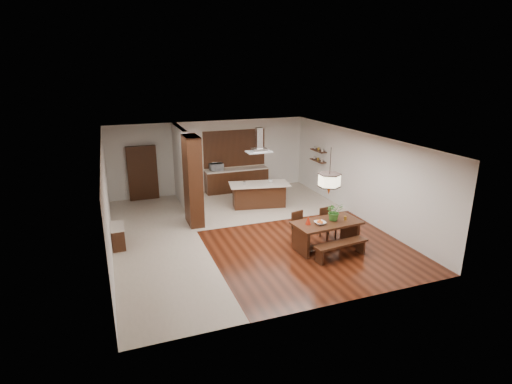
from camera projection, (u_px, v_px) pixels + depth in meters
name	position (u px, v px, depth m)	size (l,w,h in m)	color
room_shell	(247.00, 167.00, 11.90)	(9.00, 9.04, 2.92)	#361409
tile_hallway	(158.00, 244.00, 11.60)	(2.50, 9.00, 0.01)	beige
tile_kitchen	(257.00, 202.00, 15.16)	(5.50, 4.00, 0.01)	beige
soffit_band	(246.00, 140.00, 11.65)	(8.00, 9.00, 0.02)	#371C0D
partition_pier	(193.00, 181.00, 12.69)	(0.45, 1.00, 2.90)	black
partition_stub	(181.00, 166.00, 14.57)	(0.18, 2.40, 2.90)	silver
hallway_console	(118.00, 236.00, 11.33)	(0.37, 0.88, 0.63)	black
hallway_doorway	(143.00, 173.00, 15.24)	(1.10, 0.20, 2.10)	black
rear_counter	(237.00, 180.00, 16.46)	(2.60, 0.62, 0.95)	black
kitchen_window	(234.00, 148.00, 16.32)	(2.60, 0.08, 1.50)	brown
shelf_lower	(318.00, 161.00, 15.71)	(0.26, 0.90, 0.04)	black
shelf_upper	(318.00, 151.00, 15.59)	(0.26, 0.90, 0.04)	black
dining_table	(327.00, 229.00, 11.17)	(1.98, 1.11, 0.79)	black
dining_bench	(341.00, 250.00, 10.68)	(1.58, 0.34, 0.44)	black
dining_chair_left	(301.00, 228.00, 11.51)	(0.41, 0.41, 0.94)	black
dining_chair_right	(328.00, 223.00, 11.90)	(0.40, 0.40, 0.91)	black
pendant_lantern	(330.00, 171.00, 10.68)	(0.64, 0.64, 1.31)	#FFF4C3
foliage_plant	(334.00, 211.00, 11.16)	(0.47, 0.41, 0.52)	#346E24
fruit_bowl	(320.00, 223.00, 10.92)	(0.31, 0.31, 0.08)	beige
napkin_cone	(308.00, 220.00, 10.90)	(0.15, 0.15, 0.23)	#A51D0B
gold_ornament	(345.00, 218.00, 11.23)	(0.08, 0.08, 0.11)	gold
kitchen_island	(259.00, 195.00, 14.61)	(2.29, 1.32, 0.89)	black
range_hood	(259.00, 140.00, 14.01)	(0.90, 0.55, 0.87)	silver
island_cup	(271.00, 181.00, 14.55)	(0.13, 0.13, 0.10)	silver
microwave	(216.00, 167.00, 16.02)	(0.52, 0.35, 0.29)	silver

